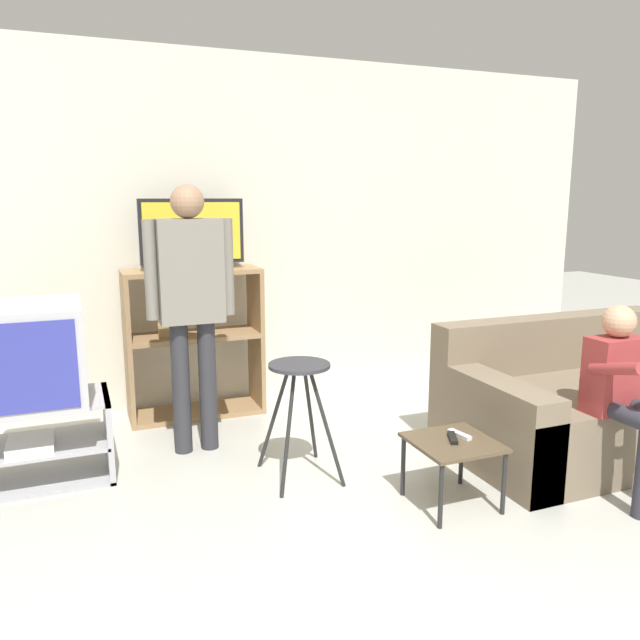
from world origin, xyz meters
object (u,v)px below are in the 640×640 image
Objects in this scene: couch at (586,406)px; remote_control_white at (459,435)px; media_shelf at (194,341)px; tv_stand at (32,443)px; snack_table at (453,449)px; person_seated_child at (626,386)px; television_flat at (192,236)px; folding_stool at (299,386)px; remote_control_black at (453,438)px; television_main at (24,354)px; person_standing_adult at (191,293)px.

remote_control_white is at bearing -166.26° from couch.
media_shelf is at bearing 144.34° from couch.
couch is (3.21, -0.78, 0.05)m from tv_stand.
snack_table is 0.96m from person_seated_child.
television_flat reaches higher than folding_stool.
remote_control_black is at bearing -165.73° from couch.
remote_control_black is (0.95, -1.83, -0.94)m from television_flat.
folding_stool is at bearing 129.07° from remote_control_white.
folding_stool is 0.66× the size of person_seated_child.
television_main is 0.38× the size of person_standing_adult.
folding_stool is 0.89m from snack_table.
person_seated_child is (1.84, -2.11, 0.06)m from media_shelf.
person_seated_child is at bearing -15.50° from snack_table.
television_main is 4.37× the size of remote_control_black.
media_shelf reaches higher than folding_stool.
television_main is at bearing 155.35° from person_seated_child.
snack_table is (0.61, -0.61, -0.23)m from folding_stool.
snack_table is (0.97, -1.86, -0.24)m from media_shelf.
television_main reaches higher than tv_stand.
person_seated_child reaches higher than tv_stand.
media_shelf is 7.43× the size of remote_control_black.
tv_stand is 3.31m from couch.
television_flat is at bearing 131.15° from person_seated_child.
person_standing_adult is at bearing 158.67° from couch.
media_shelf reaches higher than snack_table.
television_flat is 5.00× the size of remote_control_black.
television_main is at bearing 151.73° from snack_table.
television_flat is 2.86m from person_seated_child.
tv_stand is 2.03× the size of snack_table.
remote_control_black is (0.00, 0.01, 0.05)m from snack_table.
tv_stand is 2.30m from snack_table.
remote_control_black is at bearing -167.01° from remote_control_white.
television_flat is at bearing 35.20° from tv_stand.
person_standing_adult is at bearing 123.64° from remote_control_white.
snack_table is at bearing -165.20° from couch.
television_main is 0.87× the size of television_flat.
media_shelf is 7.43× the size of remote_control_white.
tv_stand is at bearing -172.95° from person_standing_adult.
remote_control_white is 1.76m from person_standing_adult.
couch is at bearing 39.65° from remote_control_black.
media_shelf is 0.75m from television_flat.
tv_stand reaches higher than remote_control_black.
snack_table is 1.23m from couch.
tv_stand is 2.30m from remote_control_black.
television_main reaches higher than folding_stool.
person_seated_child reaches higher than folding_stool.
snack_table is 0.24× the size of couch.
television_flat is 2.27m from remote_control_black.
folding_stool reaches higher than snack_table.
couch is 1.06× the size of person_standing_adult.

